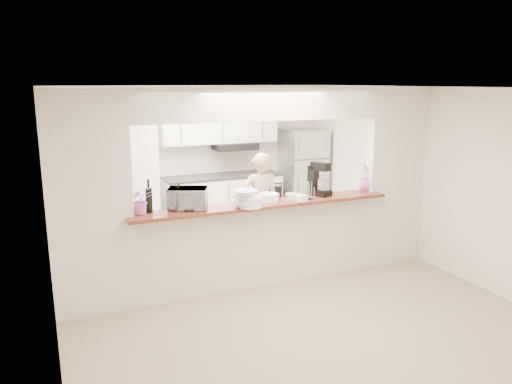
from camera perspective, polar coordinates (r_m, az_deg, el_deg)
floor at (r=6.59m, az=0.71°, el=-10.41°), size 6.00×6.00×0.00m
tile_overlay at (r=7.93m, az=-3.95°, el=-6.36°), size 5.00×2.90×0.01m
partition at (r=6.16m, az=0.75°, el=2.39°), size 5.00×0.15×2.50m
bar_counter at (r=6.38m, az=0.74°, el=-5.66°), size 3.40×0.38×1.09m
kitchen_cabinets at (r=8.71m, az=-7.82°, el=1.87°), size 3.15×0.62×2.25m
refrigerator at (r=9.51m, az=5.38°, el=2.07°), size 0.75×0.70×1.70m
flower_left at (r=5.81m, az=-13.13°, el=-0.90°), size 0.29×0.25×0.32m
wine_bottle_a at (r=5.93m, az=-8.82°, el=-0.78°), size 0.06×0.06×0.32m
wine_bottle_b at (r=5.85m, az=-12.13°, el=-0.84°), size 0.08×0.08×0.39m
toaster_oven at (r=5.94m, az=-7.82°, el=-0.73°), size 0.54×0.46×0.25m
serving_bowls at (r=5.95m, az=-1.21°, el=-0.79°), size 0.29×0.29×0.21m
plate_stack_a at (r=5.96m, az=-0.70°, el=-1.17°), size 0.28×0.28×0.13m
plate_stack_b at (r=6.30m, az=1.45°, el=-0.60°), size 0.26×0.26×0.09m
red_bowl at (r=6.39m, az=2.07°, el=-0.55°), size 0.14×0.14×0.06m
tan_bowl at (r=6.38m, az=4.12°, el=-0.53°), size 0.17×0.17×0.08m
utensil_caddy at (r=6.31m, az=5.53°, el=-0.09°), size 0.30×0.24×0.25m
stand_mixer at (r=6.64m, az=7.16°, el=1.33°), size 0.29×0.34×0.44m
flower_right at (r=7.04m, az=12.51°, el=1.69°), size 0.27×0.27×0.38m
person at (r=7.36m, az=0.51°, el=-1.54°), size 0.61×0.44×1.55m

